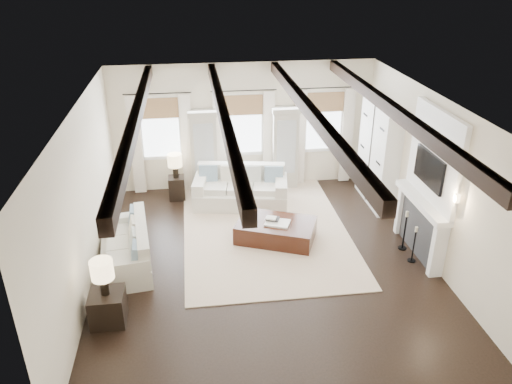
{
  "coord_description": "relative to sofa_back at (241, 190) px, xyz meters",
  "views": [
    {
      "loc": [
        -1.29,
        -8.16,
        5.56
      ],
      "look_at": [
        -0.07,
        0.89,
        1.15
      ],
      "focal_mm": 35.0,
      "sensor_mm": 36.0,
      "label": 1
    }
  ],
  "objects": [
    {
      "name": "lamp_back",
      "position": [
        -1.54,
        0.51,
        0.61
      ],
      "size": [
        0.35,
        0.35,
        0.6
      ],
      "color": "black",
      "rests_on": "side_table_back"
    },
    {
      "name": "lamp_front",
      "position": [
        -2.63,
        -3.97,
        0.61
      ],
      "size": [
        0.37,
        0.37,
        0.63
      ],
      "color": "black",
      "rests_on": "side_table_front"
    },
    {
      "name": "candlestick_far",
      "position": [
        3.1,
        -2.47,
        -0.02
      ],
      "size": [
        0.18,
        0.18,
        0.87
      ],
      "color": "black",
      "rests_on": "ground"
    },
    {
      "name": "ground",
      "position": [
        0.2,
        -2.64,
        -0.38
      ],
      "size": [
        7.5,
        7.5,
        0.0
      ],
      "primitive_type": "plane",
      "color": "black",
      "rests_on": "ground"
    },
    {
      "name": "candlestick_near",
      "position": [
        3.1,
        -2.94,
        -0.06
      ],
      "size": [
        0.16,
        0.16,
        0.78
      ],
      "color": "black",
      "rests_on": "ground"
    },
    {
      "name": "tray",
      "position": [
        0.58,
        -1.83,
        0.06
      ],
      "size": [
        0.61,
        0.54,
        0.04
      ],
      "primitive_type": "cube",
      "rotation": [
        0.0,
        0.0,
        -0.39
      ],
      "color": "white",
      "rests_on": "ottoman"
    },
    {
      "name": "side_table_front",
      "position": [
        -2.63,
        -3.97,
        -0.1
      ],
      "size": [
        0.56,
        0.56,
        0.56
      ],
      "primitive_type": "cube",
      "color": "black",
      "rests_on": "ground"
    },
    {
      "name": "sofa_left",
      "position": [
        -2.45,
        -2.27,
        -0.04
      ],
      "size": [
        1.14,
        2.09,
        0.86
      ],
      "color": "silver",
      "rests_on": "ground"
    },
    {
      "name": "book_lower",
      "position": [
        0.5,
        -1.7,
        0.1
      ],
      "size": [
        0.32,
        0.28,
        0.04
      ],
      "primitive_type": "cube",
      "rotation": [
        0.0,
        0.0,
        -0.39
      ],
      "color": "#262628",
      "rests_on": "tray"
    },
    {
      "name": "side_table_back",
      "position": [
        -1.54,
        0.51,
        -0.09
      ],
      "size": [
        0.39,
        0.39,
        0.58
      ],
      "primitive_type": "cube",
      "color": "black",
      "rests_on": "ground"
    },
    {
      "name": "sofa_back",
      "position": [
        0.0,
        0.0,
        0.0
      ],
      "size": [
        2.35,
        1.36,
        0.95
      ],
      "color": "silver",
      "rests_on": "ground"
    },
    {
      "name": "area_rug",
      "position": [
        0.39,
        -1.32,
        -0.37
      ],
      "size": [
        3.55,
        5.02,
        0.02
      ],
      "primitive_type": "cube",
      "color": "beige",
      "rests_on": "ground"
    },
    {
      "name": "ottoman",
      "position": [
        0.56,
        -1.76,
        -0.17
      ],
      "size": [
        1.86,
        1.54,
        0.42
      ],
      "primitive_type": "cube",
      "rotation": [
        0.0,
        0.0,
        -0.39
      ],
      "color": "black",
      "rests_on": "ground"
    },
    {
      "name": "book_upper",
      "position": [
        0.46,
        -1.73,
        0.14
      ],
      "size": [
        0.27,
        0.24,
        0.03
      ],
      "primitive_type": "cube",
      "rotation": [
        0.0,
        0.0,
        -0.39
      ],
      "color": "beige",
      "rests_on": "book_lower"
    },
    {
      "name": "room_shell",
      "position": [
        0.95,
        -1.74,
        1.51
      ],
      "size": [
        6.54,
        7.54,
        3.22
      ],
      "color": "#F1E3C7",
      "rests_on": "ground"
    }
  ]
}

